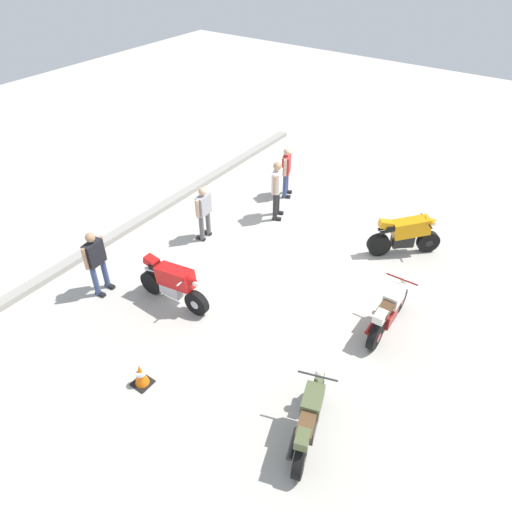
{
  "coord_description": "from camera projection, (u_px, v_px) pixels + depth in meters",
  "views": [
    {
      "loc": [
        -8.46,
        -4.86,
        7.55
      ],
      "look_at": [
        -1.07,
        0.3,
        0.75
      ],
      "focal_mm": 33.09,
      "sensor_mm": 36.0,
      "label": 1
    }
  ],
  "objects": [
    {
      "name": "motorcycle_olive_vintage",
      "position": [
        309.0,
        419.0,
        8.03
      ],
      "size": [
        1.91,
        0.85,
        1.07
      ],
      "rotation": [
        0.0,
        0.0,
        0.3
      ],
      "color": "black",
      "rests_on": "ground"
    },
    {
      "name": "motorcycle_orange_sportbike",
      "position": [
        406.0,
        234.0,
        12.31
      ],
      "size": [
        1.42,
        1.6,
        1.14
      ],
      "rotation": [
        0.0,
        0.0,
        5.43
      ],
      "color": "black",
      "rests_on": "ground"
    },
    {
      "name": "ground_plane",
      "position": [
        289.0,
        263.0,
        12.31
      ],
      "size": [
        40.0,
        40.0,
        0.0
      ],
      "primitive_type": "plane",
      "color": "#B7B2A8"
    },
    {
      "name": "motorcycle_red_sportbike",
      "position": [
        173.0,
        282.0,
        10.75
      ],
      "size": [
        0.7,
        1.95,
        1.14
      ],
      "rotation": [
        0.0,
        0.0,
        4.73
      ],
      "color": "black",
      "rests_on": "ground"
    },
    {
      "name": "motorcycle_cream_vintage",
      "position": [
        389.0,
        311.0,
        10.15
      ],
      "size": [
        1.95,
        0.7,
        1.07
      ],
      "rotation": [
        0.0,
        0.0,
        0.01
      ],
      "color": "black",
      "rests_on": "ground"
    },
    {
      "name": "traffic_cone",
      "position": [
        141.0,
        375.0,
        9.07
      ],
      "size": [
        0.36,
        0.36,
        0.53
      ],
      "color": "black",
      "rests_on": "ground"
    },
    {
      "name": "person_in_gray_shirt",
      "position": [
        204.0,
        210.0,
        12.7
      ],
      "size": [
        0.62,
        0.34,
        1.57
      ],
      "rotation": [
        0.0,
        0.0,
        1.66
      ],
      "color": "#59595B",
      "rests_on": "ground"
    },
    {
      "name": "curb_edge",
      "position": [
        161.0,
        208.0,
        14.36
      ],
      "size": [
        14.0,
        0.3,
        0.15
      ],
      "primitive_type": "cube",
      "color": "#9C978F",
      "rests_on": "ground"
    },
    {
      "name": "person_in_red_shirt",
      "position": [
        286.0,
        170.0,
        14.59
      ],
      "size": [
        0.61,
        0.44,
        1.59
      ],
      "rotation": [
        0.0,
        0.0,
        5.11
      ],
      "color": "#384772",
      "rests_on": "ground"
    },
    {
      "name": "person_in_black_shirt",
      "position": [
        96.0,
        259.0,
        10.85
      ],
      "size": [
        0.65,
        0.35,
        1.67
      ],
      "rotation": [
        0.0,
        0.0,
        4.83
      ],
      "color": "#384772",
      "rests_on": "ground"
    },
    {
      "name": "person_in_white_shirt",
      "position": [
        277.0,
        186.0,
        13.48
      ],
      "size": [
        0.66,
        0.45,
        1.77
      ],
      "rotation": [
        0.0,
        0.0,
        5.09
      ],
      "color": "#262628",
      "rests_on": "ground"
    }
  ]
}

